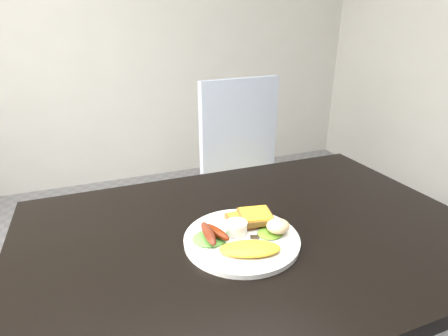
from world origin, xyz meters
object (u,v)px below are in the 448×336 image
object	(u,v)px
dining_table	(252,236)
plate	(242,239)
person	(263,159)
dining_chair	(255,191)

from	to	relation	value
dining_table	plate	distance (m)	0.07
person	dining_chair	bearing A→B (deg)	-97.17
dining_table	person	xyz separation A→B (m)	(0.37, 0.65, -0.06)
dining_table	person	distance (m)	0.75
dining_table	person	bearing A→B (deg)	60.19
dining_chair	person	size ratio (longest dim) A/B	0.35
dining_table	person	world-z (taller)	person
plate	dining_chair	bearing A→B (deg)	61.28
dining_chair	person	xyz separation A→B (m)	(-0.01, -0.11, 0.22)
dining_table	dining_chair	distance (m)	0.89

